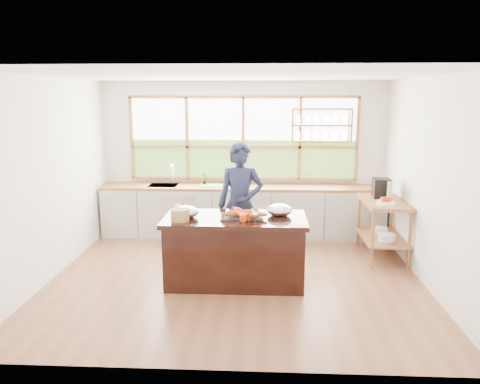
# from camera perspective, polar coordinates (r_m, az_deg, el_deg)

# --- Properties ---
(ground_plane) EXTENTS (5.00, 5.00, 0.00)m
(ground_plane) POSITION_cam_1_polar(r_m,az_deg,el_deg) (6.56, -0.49, -10.27)
(ground_plane) COLOR brown
(room_shell) EXTENTS (5.02, 4.52, 2.71)m
(room_shell) POSITION_cam_1_polar(r_m,az_deg,el_deg) (6.63, -0.05, 5.64)
(room_shell) COLOR white
(room_shell) RESTS_ON ground_plane
(back_counter) EXTENTS (4.90, 0.63, 0.90)m
(back_counter) POSITION_cam_1_polar(r_m,az_deg,el_deg) (8.26, 0.17, -2.28)
(back_counter) COLOR beige
(back_counter) RESTS_ON ground_plane
(right_shelf_unit) EXTENTS (0.62, 1.10, 0.90)m
(right_shelf_unit) POSITION_cam_1_polar(r_m,az_deg,el_deg) (7.43, 17.07, -3.23)
(right_shelf_unit) COLOR brown
(right_shelf_unit) RESTS_ON ground_plane
(island) EXTENTS (1.85, 0.90, 0.90)m
(island) POSITION_cam_1_polar(r_m,az_deg,el_deg) (6.21, -0.61, -7.07)
(island) COLOR black
(island) RESTS_ON ground_plane
(cook) EXTENTS (0.66, 0.43, 1.81)m
(cook) POSITION_cam_1_polar(r_m,az_deg,el_deg) (6.74, 0.05, -1.58)
(cook) COLOR #1A1F39
(cook) RESTS_ON ground_plane
(potted_plant) EXTENTS (0.14, 0.11, 0.24)m
(potted_plant) POSITION_cam_1_polar(r_m,az_deg,el_deg) (8.26, -4.39, 1.69)
(potted_plant) COLOR slate
(potted_plant) RESTS_ON back_counter
(cutting_board) EXTENTS (0.40, 0.30, 0.01)m
(cutting_board) POSITION_cam_1_polar(r_m,az_deg,el_deg) (8.21, -3.55, 0.84)
(cutting_board) COLOR #5EC948
(cutting_board) RESTS_ON back_counter
(espresso_machine) EXTENTS (0.27, 0.29, 0.30)m
(espresso_machine) POSITION_cam_1_polar(r_m,az_deg,el_deg) (7.54, 16.87, 0.46)
(espresso_machine) COLOR black
(espresso_machine) RESTS_ON right_shelf_unit
(wine_bottle) EXTENTS (0.09, 0.09, 0.30)m
(wine_bottle) POSITION_cam_1_polar(r_m,az_deg,el_deg) (7.29, 17.76, 0.03)
(wine_bottle) COLOR #A7C164
(wine_bottle) RESTS_ON right_shelf_unit
(fruit_bowl) EXTENTS (0.26, 0.26, 0.11)m
(fruit_bowl) POSITION_cam_1_polar(r_m,az_deg,el_deg) (7.09, 17.35, -1.14)
(fruit_bowl) COLOR white
(fruit_bowl) RESTS_ON right_shelf_unit
(slate_board) EXTENTS (0.57, 0.43, 0.02)m
(slate_board) POSITION_cam_1_polar(r_m,az_deg,el_deg) (6.07, 0.20, -3.03)
(slate_board) COLOR black
(slate_board) RESTS_ON island
(lobster_pile) EXTENTS (0.52, 0.48, 0.08)m
(lobster_pile) POSITION_cam_1_polar(r_m,az_deg,el_deg) (6.03, 0.40, -2.66)
(lobster_pile) COLOR #DB4912
(lobster_pile) RESTS_ON slate_board
(mixing_bowl_left) EXTENTS (0.33, 0.33, 0.16)m
(mixing_bowl_left) POSITION_cam_1_polar(r_m,az_deg,el_deg) (6.11, -6.60, -2.44)
(mixing_bowl_left) COLOR silver
(mixing_bowl_left) RESTS_ON island
(mixing_bowl_right) EXTENTS (0.33, 0.33, 0.16)m
(mixing_bowl_right) POSITION_cam_1_polar(r_m,az_deg,el_deg) (6.18, 4.84, -2.21)
(mixing_bowl_right) COLOR silver
(mixing_bowl_right) RESTS_ON island
(wine_glass) EXTENTS (0.08, 0.08, 0.22)m
(wine_glass) POSITION_cam_1_polar(r_m,az_deg,el_deg) (5.72, 1.87, -2.38)
(wine_glass) COLOR white
(wine_glass) RESTS_ON island
(wicker_basket) EXTENTS (0.23, 0.23, 0.15)m
(wicker_basket) POSITION_cam_1_polar(r_m,az_deg,el_deg) (5.94, -7.33, -2.79)
(wicker_basket) COLOR #B39446
(wicker_basket) RESTS_ON island
(parchment_roll) EXTENTS (0.22, 0.30, 0.08)m
(parchment_roll) POSITION_cam_1_polar(r_m,az_deg,el_deg) (6.42, -7.22, -2.03)
(parchment_roll) COLOR white
(parchment_roll) RESTS_ON island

